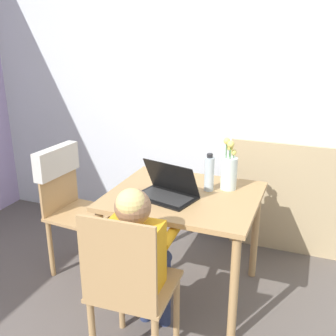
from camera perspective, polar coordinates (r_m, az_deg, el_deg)
name	(u,v)px	position (r m, az deg, el deg)	size (l,w,h in m)	color
wall_back	(231,91)	(3.11, 9.19, 10.94)	(6.40, 0.05, 2.50)	silver
dining_table	(184,208)	(2.52, 2.32, -5.87)	(0.93, 0.79, 0.72)	tan
chair_occupied	(130,289)	(2.05, -5.57, -17.14)	(0.42, 0.42, 0.91)	tan
chair_spare	(67,189)	(2.89, -14.46, -3.04)	(0.46, 0.43, 0.92)	tan
person_seated	(139,249)	(2.06, -4.25, -11.66)	(0.31, 0.43, 0.99)	orange
laptop	(168,189)	(2.42, -0.05, -3.07)	(0.41, 0.32, 0.22)	black
flower_vase	(229,170)	(2.55, 8.85, -0.31)	(0.11, 0.11, 0.34)	silver
water_bottle	(209,173)	(2.51, 6.00, -0.78)	(0.06, 0.06, 0.25)	silver
cardboard_panel	(286,201)	(3.13, 16.79, -4.58)	(0.86, 0.15, 0.93)	tan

